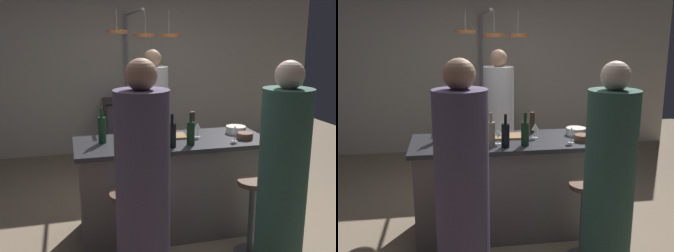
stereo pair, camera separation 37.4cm
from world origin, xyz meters
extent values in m
plane|color=gray|center=(0.00, 0.00, 0.00)|extent=(9.00, 9.00, 0.00)
cube|color=beige|center=(0.00, 2.85, 1.30)|extent=(6.40, 0.16, 2.60)
cube|color=slate|center=(0.00, 0.00, 0.43)|extent=(1.72, 0.66, 0.86)
cube|color=#2D2D33|center=(0.00, 0.00, 0.88)|extent=(1.80, 0.72, 0.04)
cube|color=#47474C|center=(0.00, 2.45, 0.43)|extent=(0.76, 0.60, 0.86)
cube|color=black|center=(0.00, 2.45, 0.88)|extent=(0.80, 0.64, 0.03)
cylinder|color=white|center=(0.05, 1.04, 0.75)|extent=(0.36, 0.36, 1.50)
sphere|color=tan|center=(0.05, 1.04, 1.59)|extent=(0.20, 0.20, 0.20)
cylinder|color=#4C4C51|center=(-0.53, -0.62, 0.33)|extent=(0.06, 0.06, 0.62)
cylinder|color=brown|center=(-0.53, -0.62, 0.66)|extent=(0.26, 0.26, 0.04)
cylinder|color=#594C6B|center=(-0.47, -1.00, 0.76)|extent=(0.36, 0.36, 1.52)
sphere|color=tan|center=(-0.47, -1.00, 1.61)|extent=(0.21, 0.21, 0.21)
cylinder|color=#4C4C51|center=(0.53, -0.62, 0.33)|extent=(0.06, 0.06, 0.62)
cylinder|color=brown|center=(0.53, -0.62, 0.66)|extent=(0.26, 0.26, 0.04)
cylinder|color=#33594C|center=(0.56, -1.01, 0.75)|extent=(0.36, 0.36, 1.50)
sphere|color=beige|center=(0.56, -1.01, 1.59)|extent=(0.20, 0.20, 0.20)
cylinder|color=gray|center=(0.00, 2.70, 1.07)|extent=(0.04, 0.04, 2.15)
cylinder|color=gray|center=(0.00, 2.00, 2.15)|extent=(0.04, 1.41, 0.04)
cylinder|color=#B26638|center=(-0.30, 1.44, 1.89)|extent=(0.25, 0.25, 0.04)
cylinder|color=gray|center=(-0.30, 1.44, 2.02)|extent=(0.01, 0.01, 0.26)
cylinder|color=#B26638|center=(0.05, 1.48, 1.85)|extent=(0.27, 0.27, 0.04)
cylinder|color=gray|center=(0.05, 1.44, 2.00)|extent=(0.01, 0.01, 0.30)
cylinder|color=#B26638|center=(0.35, 1.40, 1.85)|extent=(0.24, 0.24, 0.04)
cylinder|color=gray|center=(0.35, 1.44, 2.00)|extent=(0.01, 0.01, 0.30)
cube|color=#997047|center=(0.01, 0.10, 0.91)|extent=(0.32, 0.22, 0.02)
cylinder|color=#382319|center=(0.28, 0.24, 1.01)|extent=(0.05, 0.05, 0.21)
cylinder|color=gray|center=(-0.19, -0.20, 1.01)|extent=(0.07, 0.07, 0.22)
cylinder|color=gray|center=(-0.19, -0.20, 1.16)|extent=(0.03, 0.03, 0.08)
cylinder|color=#193D23|center=(-0.64, 0.07, 1.02)|extent=(0.07, 0.07, 0.24)
cylinder|color=#193D23|center=(-0.64, 0.07, 1.18)|extent=(0.03, 0.03, 0.08)
cylinder|color=#143319|center=(0.12, -0.20, 1.00)|extent=(0.07, 0.07, 0.21)
cylinder|color=#143319|center=(0.12, -0.20, 1.15)|extent=(0.03, 0.03, 0.08)
cylinder|color=black|center=(-0.06, -0.23, 1.00)|extent=(0.07, 0.07, 0.21)
cylinder|color=black|center=(-0.06, -0.23, 1.15)|extent=(0.03, 0.03, 0.08)
cylinder|color=silver|center=(0.54, -0.19, 0.90)|extent=(0.06, 0.06, 0.01)
cylinder|color=silver|center=(0.54, -0.19, 0.94)|extent=(0.01, 0.01, 0.07)
cone|color=silver|center=(0.54, -0.19, 1.01)|extent=(0.07, 0.07, 0.06)
cylinder|color=silver|center=(0.26, 0.03, 0.90)|extent=(0.06, 0.06, 0.01)
cylinder|color=silver|center=(0.26, 0.03, 0.94)|extent=(0.01, 0.01, 0.07)
cone|color=silver|center=(0.26, 0.03, 1.01)|extent=(0.07, 0.07, 0.06)
cylinder|color=silver|center=(-0.11, -0.12, 0.90)|extent=(0.06, 0.06, 0.01)
cylinder|color=silver|center=(-0.11, -0.12, 0.94)|extent=(0.01, 0.01, 0.07)
cone|color=silver|center=(-0.11, -0.12, 1.01)|extent=(0.07, 0.07, 0.06)
cylinder|color=silver|center=(0.69, 0.10, 0.93)|extent=(0.20, 0.20, 0.07)
cylinder|color=brown|center=(0.68, -0.13, 0.93)|extent=(0.15, 0.15, 0.06)
camera|label=1|loc=(-0.92, -3.38, 1.86)|focal=41.61mm
camera|label=2|loc=(-0.56, -3.45, 1.86)|focal=41.61mm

